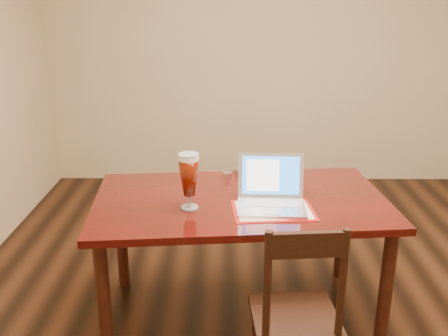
{
  "coord_description": "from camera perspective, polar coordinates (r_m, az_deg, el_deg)",
  "views": [
    {
      "loc": [
        -0.47,
        -2.5,
        1.86
      ],
      "look_at": [
        -0.49,
        0.12,
        0.95
      ],
      "focal_mm": 40.0,
      "sensor_mm": 36.0,
      "label": 1
    }
  ],
  "objects": [
    {
      "name": "room_shell",
      "position": [
        2.54,
        11.53,
        16.64
      ],
      "size": [
        4.51,
        5.01,
        2.71
      ],
      "color": "tan",
      "rests_on": "ground"
    },
    {
      "name": "dining_table",
      "position": [
        2.85,
        1.83,
        -5.0
      ],
      "size": [
        1.72,
        1.06,
        1.08
      ],
      "rotation": [
        0.0,
        0.0,
        0.09
      ],
      "color": "#490A09",
      "rests_on": "ground"
    },
    {
      "name": "ground",
      "position": [
        3.15,
        9.32,
        -17.28
      ],
      "size": [
        5.0,
        5.0,
        0.0
      ],
      "primitive_type": "plane",
      "color": "black",
      "rests_on": "ground"
    },
    {
      "name": "dining_chair",
      "position": [
        2.44,
        8.28,
        -16.4
      ],
      "size": [
        0.43,
        0.41,
        0.95
      ],
      "rotation": [
        0.0,
        0.0,
        0.08
      ],
      "color": "black",
      "rests_on": "ground"
    }
  ]
}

